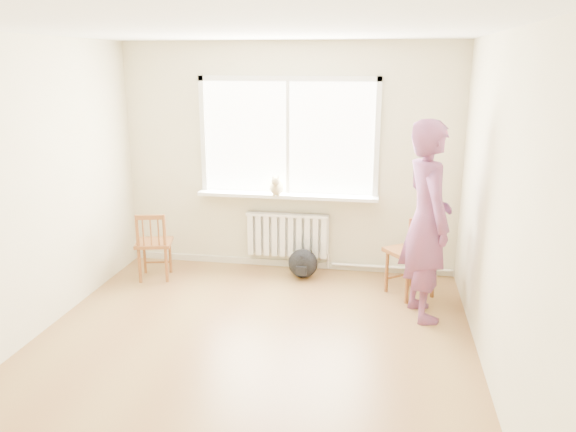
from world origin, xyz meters
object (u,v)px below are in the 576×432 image
at_px(chair_right, 414,255).
at_px(person, 427,221).
at_px(chair_left, 154,246).
at_px(cat, 277,186).
at_px(backpack, 303,263).

xyz_separation_m(chair_right, person, (0.07, -0.47, 0.51)).
bearing_deg(chair_right, chair_left, -37.23).
relative_size(chair_left, person, 0.41).
bearing_deg(cat, person, -34.88).
bearing_deg(backpack, person, -31.49).
xyz_separation_m(chair_left, person, (3.02, -0.47, 0.57)).
xyz_separation_m(chair_right, cat, (-1.59, 0.50, 0.59)).
relative_size(cat, backpack, 1.11).
height_order(chair_left, backpack, chair_left).
distance_m(chair_left, backpack, 1.75).
bearing_deg(chair_right, backpack, -52.47).
bearing_deg(cat, chair_right, -22.13).
xyz_separation_m(person, backpack, (-1.32, 0.81, -0.81)).
distance_m(person, backpack, 1.74).
bearing_deg(person, chair_right, -7.92).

